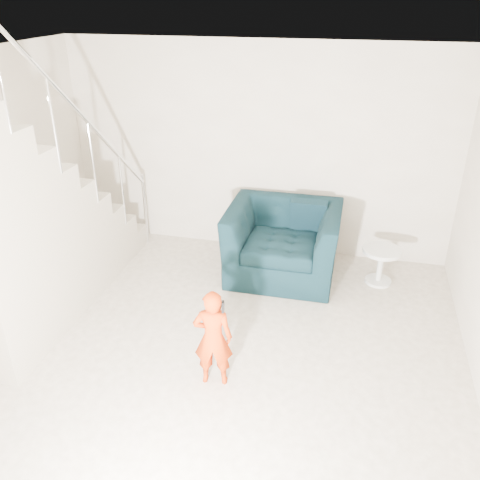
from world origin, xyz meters
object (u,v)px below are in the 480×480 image
Objects in this scene: side_table at (381,260)px; staircase at (20,237)px; armchair at (283,242)px; toddler at (213,338)px.

staircase reaches higher than side_table.
toddler reaches higher than armchair.
staircase is at bearing -148.70° from armchair.
toddler is 2.59m from side_table.
side_table is (1.18, 0.05, -0.13)m from armchair.
staircase is (-2.48, -1.53, 0.51)m from armchair.
toddler is at bearing -124.54° from side_table.
armchair is 1.41× the size of toddler.
side_table is at bearing 2.24° from armchair.
staircase reaches higher than toddler.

